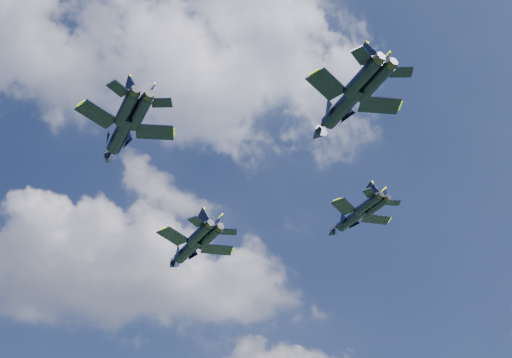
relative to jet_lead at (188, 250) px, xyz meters
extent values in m
cylinder|color=black|center=(0.25, -0.51, -0.08)|extent=(5.79, 9.24, 1.87)
cone|color=black|center=(-2.40, 4.92, -0.08)|extent=(2.77, 3.21, 1.77)
ellipsoid|color=brown|center=(-1.26, 2.58, 0.49)|extent=(2.22, 3.12, 0.85)
cube|color=black|center=(-2.21, -4.02, -0.08)|extent=(5.21, 5.37, 0.19)
cube|color=black|center=(4.52, -0.74, -0.08)|extent=(4.96, 3.03, 0.19)
cube|color=black|center=(1.14, -8.52, -0.08)|extent=(2.73, 2.94, 0.15)
cube|color=black|center=(6.00, -6.15, -0.08)|extent=(2.55, 1.65, 0.15)
cube|color=black|center=(2.18, -7.09, 1.38)|extent=(2.02, 2.49, 3.13)
cube|color=black|center=(4.24, -6.08, 1.38)|extent=(1.72, 3.05, 3.13)
cylinder|color=black|center=(-8.76, -25.90, 1.23)|extent=(4.95, 9.21, 1.83)
cone|color=black|center=(-10.85, -20.38, 1.23)|extent=(2.55, 3.08, 1.73)
ellipsoid|color=brown|center=(-9.95, -22.76, 1.79)|extent=(1.96, 3.07, 0.83)
cube|color=black|center=(-11.47, -29.09, 1.23)|extent=(5.23, 5.11, 0.18)
cube|color=black|center=(-4.62, -26.50, 1.23)|extent=(4.73, 2.75, 0.18)
cube|color=black|center=(-8.61, -33.77, 1.23)|extent=(2.76, 2.84, 0.14)
cube|color=black|center=(-3.66, -31.90, 1.23)|extent=(2.61, 1.82, 0.14)
cube|color=black|center=(-7.47, -32.47, 2.65)|extent=(1.75, 2.58, 3.06)
cube|color=black|center=(-5.38, -31.68, 2.65)|extent=(1.61, 3.02, 3.06)
cylinder|color=black|center=(24.86, -7.89, 2.49)|extent=(5.04, 7.83, 1.59)
cone|color=black|center=(22.53, -3.31, 2.49)|extent=(2.39, 2.74, 1.51)
ellipsoid|color=brown|center=(23.53, -5.28, 2.97)|extent=(1.92, 2.65, 0.73)
cube|color=black|center=(22.83, -10.92, 2.49)|extent=(4.41, 4.59, 0.16)
cube|color=black|center=(28.51, -8.02, 2.49)|extent=(4.26, 2.65, 0.16)
cube|color=black|center=(25.75, -14.70, 2.49)|extent=(2.31, 2.50, 0.12)
cube|color=black|center=(29.85, -12.60, 2.49)|extent=(2.15, 1.36, 0.12)
cube|color=black|center=(26.61, -13.46, 3.73)|extent=(1.75, 2.09, 2.67)
cube|color=black|center=(28.35, -12.58, 3.73)|extent=(1.47, 2.59, 2.67)
cylinder|color=black|center=(17.57, -34.58, 0.28)|extent=(5.06, 9.16, 1.83)
cone|color=black|center=(15.41, -29.11, 0.28)|extent=(2.57, 3.09, 1.72)
ellipsoid|color=brown|center=(16.34, -31.47, 0.83)|extent=(1.99, 3.06, 0.83)
cube|color=black|center=(14.92, -37.81, 0.28)|extent=(5.20, 5.13, 0.18)
cube|color=black|center=(21.72, -35.13, 0.28)|extent=(4.69, 2.67, 0.18)
cube|color=black|center=(17.85, -42.44, 0.28)|extent=(2.74, 2.84, 0.14)
cube|color=black|center=(22.75, -40.50, 0.28)|extent=(2.59, 1.78, 0.14)
cube|color=black|center=(18.96, -41.13, 1.70)|extent=(1.78, 2.55, 3.05)
cube|color=black|center=(21.04, -40.30, 1.70)|extent=(1.62, 3.01, 3.05)
camera|label=1|loc=(1.82, -88.03, -51.27)|focal=45.00mm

